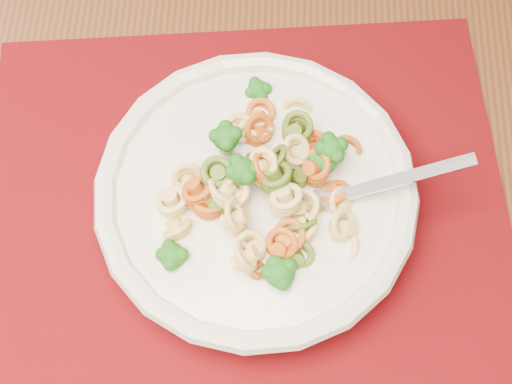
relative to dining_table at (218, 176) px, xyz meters
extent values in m
cube|color=#4D3019|center=(-0.40, 0.05, -0.62)|extent=(4.00, 4.00, 0.01)
cube|color=#583318|center=(0.00, 0.00, 0.06)|extent=(1.78, 1.40, 0.04)
cube|color=#56030E|center=(0.02, -0.06, 0.08)|extent=(0.54, 0.45, 0.00)
cylinder|color=silver|center=(0.02, -0.08, 0.09)|extent=(0.12, 0.12, 0.01)
cylinder|color=silver|center=(0.02, -0.08, 0.11)|extent=(0.26, 0.26, 0.03)
torus|color=silver|center=(0.02, -0.08, 0.13)|extent=(0.28, 0.28, 0.02)
camera|label=1|loc=(-0.04, -0.32, 0.69)|focal=50.00mm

